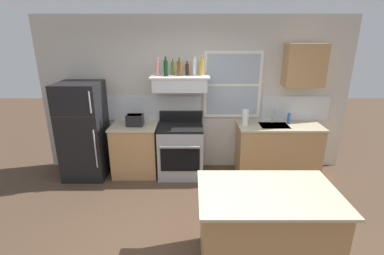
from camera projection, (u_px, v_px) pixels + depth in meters
name	position (u px, v px, depth m)	size (l,w,h in m)	color
ground_plane	(196.00, 249.00, 3.30)	(16.00, 16.00, 0.00)	#4C3828
back_wall	(197.00, 96.00, 4.98)	(5.40, 0.11, 2.70)	beige
refrigerator	(83.00, 131.00, 4.78)	(0.70, 0.72, 1.65)	black
counter_left_of_stove	(135.00, 149.00, 4.95)	(0.79, 0.63, 0.91)	tan
toaster	(135.00, 120.00, 4.75)	(0.30, 0.20, 0.19)	black
stove_range	(181.00, 150.00, 4.92)	(0.76, 0.69, 1.09)	#9EA0A5
range_hood_shelf	(180.00, 83.00, 4.64)	(0.96, 0.52, 0.24)	silver
bottle_rose_pink	(157.00, 68.00, 4.52)	(0.07, 0.07, 0.29)	#C67F84
bottle_dark_green_wine	(165.00, 68.00, 4.53)	(0.07, 0.07, 0.30)	#143819
bottle_olive_oil_square	(173.00, 68.00, 4.60)	(0.06, 0.06, 0.26)	#4C601E
bottle_amber_wine	(179.00, 68.00, 4.51)	(0.07, 0.07, 0.29)	brown
bottle_brown_stout	(187.00, 69.00, 4.61)	(0.06, 0.06, 0.23)	#381E0F
bottle_clear_tall	(194.00, 67.00, 4.57)	(0.06, 0.06, 0.30)	silver
bottle_champagne_gold_foil	(201.00, 67.00, 4.56)	(0.08, 0.08, 0.31)	#B29333
counter_right_with_sink	(277.00, 149.00, 4.96)	(1.43, 0.63, 0.91)	tan
sink_faucet	(273.00, 114.00, 4.85)	(0.03, 0.17, 0.28)	silver
paper_towel_roll	(245.00, 117.00, 4.77)	(0.11, 0.11, 0.27)	white
dish_soap_bottle	(289.00, 118.00, 4.88)	(0.06, 0.06, 0.18)	blue
kitchen_island	(265.00, 229.00, 2.94)	(1.40, 0.90, 0.91)	tan
upper_cabinet_right	(304.00, 65.00, 4.63)	(0.64, 0.32, 0.70)	tan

